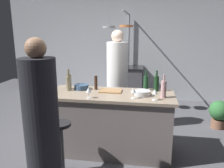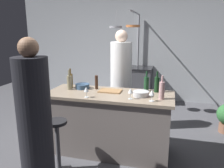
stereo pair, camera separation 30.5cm
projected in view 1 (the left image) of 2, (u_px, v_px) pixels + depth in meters
The scene contains 21 objects.
ground_plane at pixel (110, 150), 3.37m from camera, with size 9.00×9.00×0.00m, color #4C4C51.
back_wall at pixel (129, 49), 5.80m from camera, with size 6.40×0.16×2.60m, color #B2B7BC.
kitchen_island at pixel (110, 123), 3.26m from camera, with size 1.80×0.72×0.90m.
stove_range at pixel (127, 84), 5.61m from camera, with size 0.80×0.64×0.89m.
chef at pixel (117, 84), 4.00m from camera, with size 0.38×0.38×1.78m.
bar_stool_left at pixel (61, 145), 2.76m from camera, with size 0.28×0.28×0.68m.
guest_left at pixel (42, 127), 2.31m from camera, with size 0.36×0.36×1.71m.
overhead_pot_rack at pixel (123, 37), 4.93m from camera, with size 0.62×1.30×2.17m.
potted_plant at pixel (219, 113), 4.09m from camera, with size 0.36×0.36×0.52m.
cutting_board at pixel (111, 91), 3.25m from camera, with size 0.32×0.22×0.02m, color #997047.
pepper_mill at pixel (96, 83), 3.34m from camera, with size 0.05×0.05×0.21m, color #382319.
wine_bottle_white at pixel (68, 83), 3.28m from camera, with size 0.07×0.07×0.29m.
wine_bottle_amber at pixel (69, 81), 3.38m from camera, with size 0.07×0.07×0.30m.
wine_bottle_rose at pixel (164, 89), 2.92m from camera, with size 0.07×0.07×0.31m.
wine_bottle_red at pixel (156, 83), 3.25m from camera, with size 0.07×0.07×0.31m.
wine_bottle_green at pixel (146, 83), 3.29m from camera, with size 0.07×0.07×0.30m.
wine_glass_near_right_guest at pixel (155, 92), 2.82m from camera, with size 0.07×0.07×0.15m.
wine_glass_by_chef at pixel (133, 91), 2.89m from camera, with size 0.07×0.07×0.15m.
wine_glass_near_left_guest at pixel (89, 90), 2.91m from camera, with size 0.07×0.07×0.15m.
mixing_bowl_blue at pixel (81, 87), 3.37m from camera, with size 0.22×0.22×0.07m, color #334C6B.
mixing_bowl_steel at pixel (142, 93), 3.05m from camera, with size 0.22×0.22×0.07m, color #B7B7BC.
Camera 1 is at (0.52, -2.99, 1.77)m, focal length 35.69 mm.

